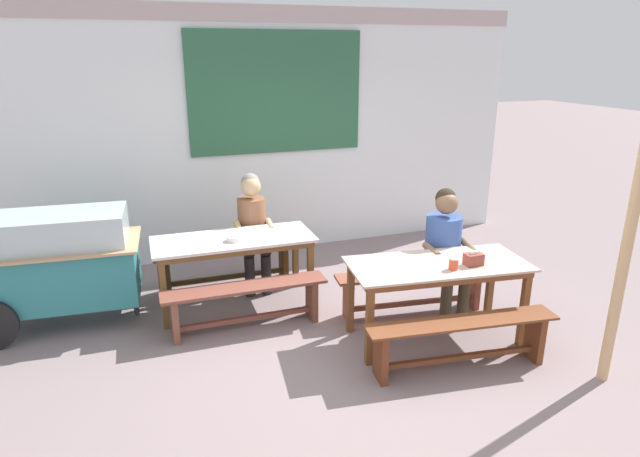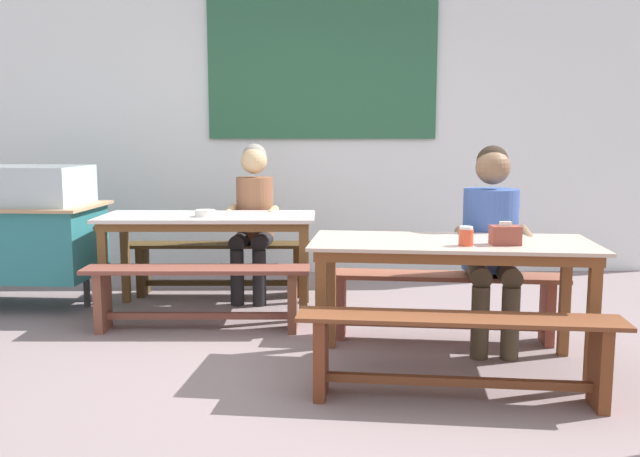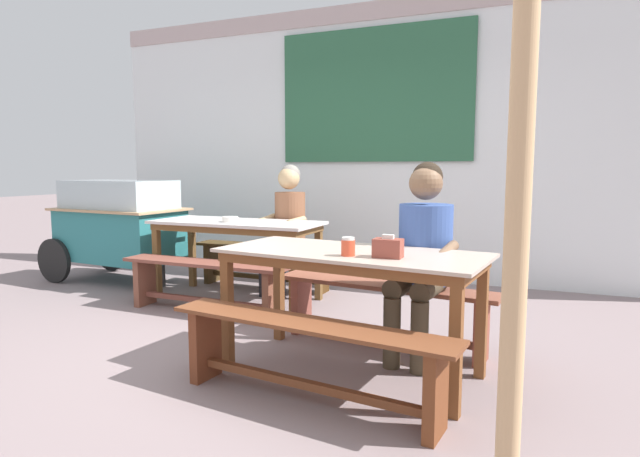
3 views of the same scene
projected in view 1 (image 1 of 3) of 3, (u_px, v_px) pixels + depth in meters
name	position (u px, v px, depth m)	size (l,w,h in m)	color
ground_plane	(355.00, 346.00, 4.91)	(40.00, 40.00, 0.00)	gray
backdrop_wall	(272.00, 128.00, 6.87)	(6.76, 0.23, 3.09)	white
dining_table_far	(234.00, 245.00, 5.49)	(1.64, 0.69, 0.75)	silver
dining_table_near	(437.00, 271.00, 4.84)	(1.68, 0.90, 0.75)	#C4AD9C
bench_far_back	(227.00, 261.00, 6.08)	(1.57, 0.30, 0.45)	#473318
bench_far_front	(246.00, 300.00, 5.13)	(1.57, 0.30, 0.45)	brown
bench_near_back	(413.00, 285.00, 5.45)	(1.61, 0.44, 0.45)	brown
bench_near_front	(461.00, 338.00, 4.47)	(1.66, 0.46, 0.45)	brown
food_cart	(62.00, 261.00, 5.14)	(1.77, 0.93, 1.12)	teal
person_right_near_table	(445.00, 244.00, 5.32)	(0.50, 0.59, 1.30)	#463A29
person_center_facing	(253.00, 223.00, 5.97)	(0.45, 0.57, 1.29)	black
tissue_box	(473.00, 259.00, 4.76)	(0.16, 0.10, 0.13)	brown
condiment_jar	(453.00, 264.00, 4.66)	(0.08, 0.08, 0.11)	#DC4B2D
soup_bowl	(234.00, 239.00, 5.37)	(0.15, 0.15, 0.05)	silver
wooden_support_post	(630.00, 229.00, 4.02)	(0.09, 0.09, 2.59)	tan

